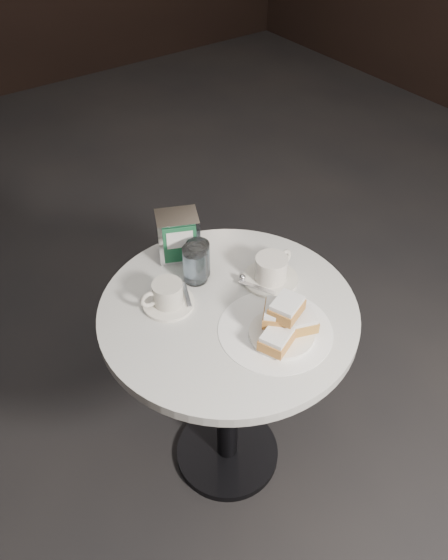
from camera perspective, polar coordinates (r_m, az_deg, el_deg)
ground at (r=2.06m, az=0.34°, el=-17.69°), size 7.00×7.00×0.00m
cafe_table at (r=1.61m, az=0.42°, el=-7.88°), size 0.70×0.70×0.74m
sugar_spill at (r=1.41m, az=5.37°, el=-5.23°), size 0.39×0.39×0.00m
beignet_plate at (r=1.37m, az=6.30°, el=-4.60°), size 0.19×0.18×0.11m
coffee_cup_left at (r=1.46m, az=-5.94°, el=-1.66°), size 0.16×0.16×0.07m
coffee_cup_right at (r=1.52m, az=4.96°, el=0.97°), size 0.18×0.18×0.08m
water_glass_left at (r=1.51m, az=-3.05°, el=1.61°), size 0.07×0.07×0.11m
water_glass_right at (r=1.53m, az=-2.71°, el=2.15°), size 0.07×0.07×0.11m
napkin_dispenser at (r=1.59m, az=-4.83°, el=4.63°), size 0.15×0.14×0.14m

